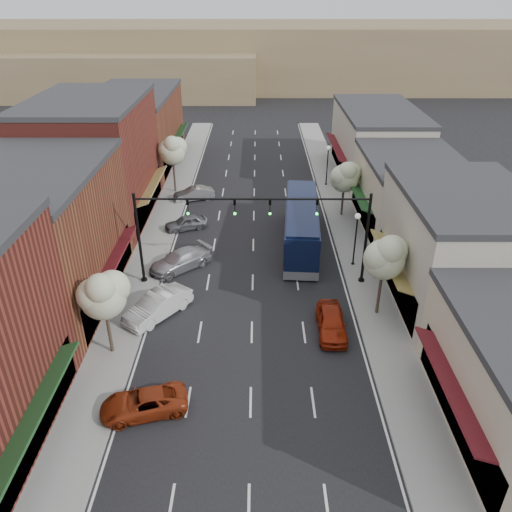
{
  "coord_description": "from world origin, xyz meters",
  "views": [
    {
      "loc": [
        0.35,
        -23.34,
        19.42
      ],
      "look_at": [
        0.25,
        8.02,
        2.2
      ],
      "focal_mm": 35.0,
      "sensor_mm": 36.0,
      "label": 1
    }
  ],
  "objects_px": {
    "tree_right_far": "(345,176)",
    "lamp_post_far": "(328,159)",
    "parked_car_e": "(194,194)",
    "parked_car_b": "(158,305)",
    "parked_car_d": "(186,223)",
    "tree_left_near": "(103,294)",
    "red_hatchback": "(331,322)",
    "signal_mast_right": "(333,226)",
    "signal_mast_left": "(172,225)",
    "tree_left_far": "(173,150)",
    "tree_right_near": "(385,256)",
    "parked_car_a": "(144,403)",
    "coach_bus": "(301,225)",
    "lamp_post_near": "(356,231)",
    "parked_car_c": "(180,260)"
  },
  "relations": [
    {
      "from": "tree_right_far",
      "to": "parked_car_b",
      "type": "relative_size",
      "value": 1.09
    },
    {
      "from": "tree_left_far",
      "to": "lamp_post_near",
      "type": "bearing_deg",
      "value": -43.89
    },
    {
      "from": "signal_mast_right",
      "to": "lamp_post_far",
      "type": "bearing_deg",
      "value": 83.78
    },
    {
      "from": "tree_left_far",
      "to": "coach_bus",
      "type": "xyz_separation_m",
      "value": [
        12.22,
        -12.04,
        -2.7
      ]
    },
    {
      "from": "parked_car_d",
      "to": "parked_car_e",
      "type": "bearing_deg",
      "value": 156.73
    },
    {
      "from": "tree_right_near",
      "to": "red_hatchback",
      "type": "relative_size",
      "value": 1.37
    },
    {
      "from": "parked_car_a",
      "to": "parked_car_d",
      "type": "distance_m",
      "value": 21.7
    },
    {
      "from": "coach_bus",
      "to": "parked_car_d",
      "type": "bearing_deg",
      "value": 166.81
    },
    {
      "from": "signal_mast_left",
      "to": "tree_left_far",
      "type": "distance_m",
      "value": 18.14
    },
    {
      "from": "tree_left_near",
      "to": "tree_left_far",
      "type": "height_order",
      "value": "tree_left_far"
    },
    {
      "from": "tree_left_near",
      "to": "parked_car_e",
      "type": "height_order",
      "value": "tree_left_near"
    },
    {
      "from": "tree_right_near",
      "to": "red_hatchback",
      "type": "distance_m",
      "value": 5.34
    },
    {
      "from": "parked_car_c",
      "to": "parked_car_d",
      "type": "height_order",
      "value": "parked_car_c"
    },
    {
      "from": "tree_left_far",
      "to": "tree_right_near",
      "type": "bearing_deg",
      "value": -52.96
    },
    {
      "from": "tree_left_near",
      "to": "red_hatchback",
      "type": "height_order",
      "value": "tree_left_near"
    },
    {
      "from": "lamp_post_far",
      "to": "coach_bus",
      "type": "relative_size",
      "value": 0.37
    },
    {
      "from": "signal_mast_left",
      "to": "tree_left_far",
      "type": "xyz_separation_m",
      "value": [
        -2.63,
        17.95,
        -0.02
      ]
    },
    {
      "from": "parked_car_b",
      "to": "parked_car_c",
      "type": "bearing_deg",
      "value": 121.84
    },
    {
      "from": "lamp_post_far",
      "to": "red_hatchback",
      "type": "height_order",
      "value": "lamp_post_far"
    },
    {
      "from": "parked_car_e",
      "to": "parked_car_b",
      "type": "bearing_deg",
      "value": -19.23
    },
    {
      "from": "signal_mast_left",
      "to": "lamp_post_near",
      "type": "xyz_separation_m",
      "value": [
        13.42,
        2.5,
        -1.62
      ]
    },
    {
      "from": "signal_mast_left",
      "to": "parked_car_d",
      "type": "relative_size",
      "value": 2.18
    },
    {
      "from": "signal_mast_right",
      "to": "tree_right_far",
      "type": "bearing_deg",
      "value": 77.15
    },
    {
      "from": "signal_mast_right",
      "to": "parked_car_a",
      "type": "bearing_deg",
      "value": -131.06
    },
    {
      "from": "red_hatchback",
      "to": "parked_car_d",
      "type": "bearing_deg",
      "value": 127.86
    },
    {
      "from": "parked_car_a",
      "to": "parked_car_e",
      "type": "xyz_separation_m",
      "value": [
        -0.66,
        28.59,
        0.05
      ]
    },
    {
      "from": "signal_mast_right",
      "to": "tree_left_far",
      "type": "distance_m",
      "value": 22.68
    },
    {
      "from": "tree_left_near",
      "to": "parked_car_d",
      "type": "relative_size",
      "value": 1.51
    },
    {
      "from": "signal_mast_right",
      "to": "parked_car_a",
      "type": "xyz_separation_m",
      "value": [
        -11.06,
        -12.69,
        -4.01
      ]
    },
    {
      "from": "lamp_post_near",
      "to": "parked_car_b",
      "type": "distance_m",
      "value": 15.69
    },
    {
      "from": "tree_left_far",
      "to": "parked_car_c",
      "type": "bearing_deg",
      "value": -80.52
    },
    {
      "from": "lamp_post_far",
      "to": "parked_car_d",
      "type": "relative_size",
      "value": 1.18
    },
    {
      "from": "tree_right_far",
      "to": "lamp_post_far",
      "type": "xyz_separation_m",
      "value": [
        -0.55,
        8.06,
        -0.99
      ]
    },
    {
      "from": "parked_car_d",
      "to": "parked_car_b",
      "type": "bearing_deg",
      "value": -24.53
    },
    {
      "from": "coach_bus",
      "to": "parked_car_e",
      "type": "xyz_separation_m",
      "value": [
        -10.06,
        9.99,
        -1.24
      ]
    },
    {
      "from": "parked_car_a",
      "to": "lamp_post_far",
      "type": "bearing_deg",
      "value": 143.04
    },
    {
      "from": "tree_right_near",
      "to": "lamp_post_far",
      "type": "xyz_separation_m",
      "value": [
        -0.55,
        24.06,
        -1.45
      ]
    },
    {
      "from": "lamp_post_far",
      "to": "parked_car_d",
      "type": "xyz_separation_m",
      "value": [
        -13.83,
        -11.01,
        -2.36
      ]
    },
    {
      "from": "parked_car_b",
      "to": "tree_left_far",
      "type": "bearing_deg",
      "value": 132.71
    },
    {
      "from": "tree_left_near",
      "to": "lamp_post_far",
      "type": "xyz_separation_m",
      "value": [
        16.05,
        28.06,
        -1.22
      ]
    },
    {
      "from": "tree_right_near",
      "to": "parked_car_b",
      "type": "bearing_deg",
      "value": -179.3
    },
    {
      "from": "signal_mast_right",
      "to": "signal_mast_left",
      "type": "distance_m",
      "value": 11.24
    },
    {
      "from": "parked_car_e",
      "to": "parked_car_d",
      "type": "bearing_deg",
      "value": -18.4
    },
    {
      "from": "tree_right_far",
      "to": "parked_car_e",
      "type": "bearing_deg",
      "value": 164.72
    },
    {
      "from": "tree_left_near",
      "to": "tree_right_near",
      "type": "bearing_deg",
      "value": 13.55
    },
    {
      "from": "tree_left_far",
      "to": "parked_car_e",
      "type": "relative_size",
      "value": 1.52
    },
    {
      "from": "tree_left_near",
      "to": "lamp_post_far",
      "type": "height_order",
      "value": "tree_left_near"
    },
    {
      "from": "signal_mast_right",
      "to": "tree_left_near",
      "type": "height_order",
      "value": "signal_mast_right"
    },
    {
      "from": "lamp_post_far",
      "to": "red_hatchback",
      "type": "bearing_deg",
      "value": -96.17
    },
    {
      "from": "signal_mast_left",
      "to": "parked_car_c",
      "type": "height_order",
      "value": "signal_mast_left"
    }
  ]
}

